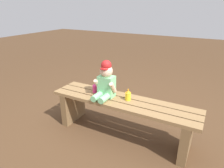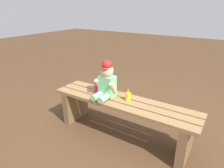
{
  "view_description": "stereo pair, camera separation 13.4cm",
  "coord_description": "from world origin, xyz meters",
  "px_view_note": "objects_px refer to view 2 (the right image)",
  "views": [
    {
      "loc": [
        0.79,
        -1.68,
        1.36
      ],
      "look_at": [
        -0.1,
        -0.05,
        0.62
      ],
      "focal_mm": 31.43,
      "sensor_mm": 36.0,
      "label": 1
    },
    {
      "loc": [
        0.9,
        -1.61,
        1.36
      ],
      "look_at": [
        -0.1,
        -0.05,
        0.62
      ],
      "focal_mm": 31.43,
      "sensor_mm": 36.0,
      "label": 2
    }
  ],
  "objects_px": {
    "park_bench": "(122,112)",
    "child_figure": "(106,81)",
    "sippy_cup_right": "(128,95)",
    "sippy_cup_left": "(97,87)"
  },
  "relations": [
    {
      "from": "park_bench",
      "to": "child_figure",
      "type": "distance_m",
      "value": 0.37
    },
    {
      "from": "child_figure",
      "to": "sippy_cup_right",
      "type": "xyz_separation_m",
      "value": [
        0.25,
        0.04,
        -0.12
      ]
    },
    {
      "from": "child_figure",
      "to": "sippy_cup_right",
      "type": "bearing_deg",
      "value": 8.88
    },
    {
      "from": "park_bench",
      "to": "child_figure",
      "type": "bearing_deg",
      "value": -176.82
    },
    {
      "from": "park_bench",
      "to": "sippy_cup_right",
      "type": "xyz_separation_m",
      "value": [
        0.05,
        0.03,
        0.2
      ]
    },
    {
      "from": "child_figure",
      "to": "sippy_cup_right",
      "type": "distance_m",
      "value": 0.28
    },
    {
      "from": "sippy_cup_left",
      "to": "sippy_cup_right",
      "type": "distance_m",
      "value": 0.41
    },
    {
      "from": "park_bench",
      "to": "sippy_cup_right",
      "type": "distance_m",
      "value": 0.2
    },
    {
      "from": "park_bench",
      "to": "sippy_cup_right",
      "type": "height_order",
      "value": "sippy_cup_right"
    },
    {
      "from": "child_figure",
      "to": "sippy_cup_left",
      "type": "height_order",
      "value": "child_figure"
    }
  ]
}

